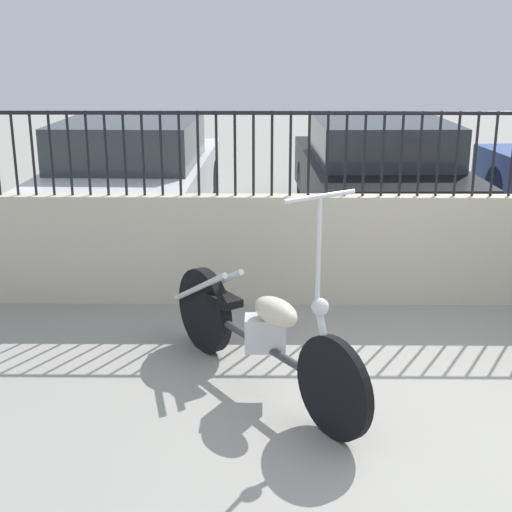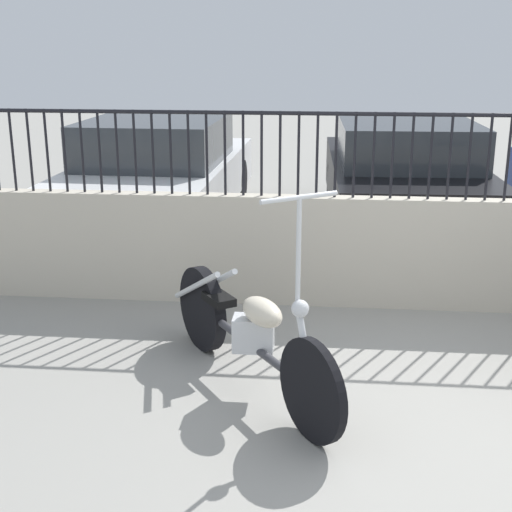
# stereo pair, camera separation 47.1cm
# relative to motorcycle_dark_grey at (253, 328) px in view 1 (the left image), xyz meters

# --- Properties ---
(ground_plane) EXTENTS (40.00, 40.00, 0.00)m
(ground_plane) POSITION_rel_motorcycle_dark_grey_xyz_m (1.46, -0.59, -0.41)
(ground_plane) COLOR gray
(low_wall) EXTENTS (9.99, 0.18, 1.02)m
(low_wall) POSITION_rel_motorcycle_dark_grey_xyz_m (1.46, 1.64, 0.10)
(low_wall) COLOR beige
(low_wall) RESTS_ON ground_plane
(fence_railing) EXTENTS (9.99, 0.04, 0.75)m
(fence_railing) POSITION_rel_motorcycle_dark_grey_xyz_m (1.46, 1.64, 1.10)
(fence_railing) COLOR black
(fence_railing) RESTS_ON low_wall
(motorcycle_dark_grey) EXTENTS (1.37, 1.90, 1.51)m
(motorcycle_dark_grey) POSITION_rel_motorcycle_dark_grey_xyz_m (0.00, 0.00, 0.00)
(motorcycle_dark_grey) COLOR black
(motorcycle_dark_grey) RESTS_ON ground_plane
(car_white) EXTENTS (1.96, 4.36, 1.40)m
(car_white) POSITION_rel_motorcycle_dark_grey_xyz_m (-1.61, 4.48, 0.29)
(car_white) COLOR black
(car_white) RESTS_ON ground_plane
(car_black) EXTENTS (1.92, 4.29, 1.41)m
(car_black) POSITION_rel_motorcycle_dark_grey_xyz_m (1.53, 4.42, 0.29)
(car_black) COLOR black
(car_black) RESTS_ON ground_plane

